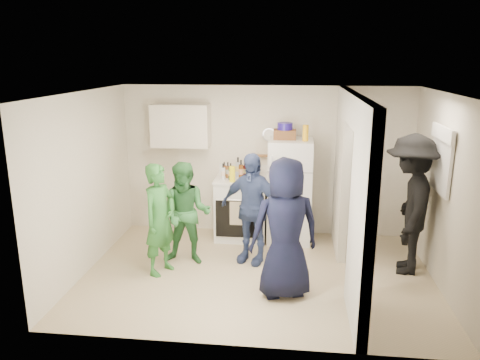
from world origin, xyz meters
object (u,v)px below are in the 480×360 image
(person_green_left, at_px, (160,219))
(person_navy, at_px, (285,229))
(wicker_basket, at_px, (285,134))
(person_denim, at_px, (251,208))
(person_green_center, at_px, (186,214))
(stove, at_px, (241,208))
(person_nook, at_px, (410,205))
(yellow_cup_stack_top, at_px, (306,133))
(fridge, at_px, (290,191))
(blue_bowl, at_px, (285,126))

(person_green_left, bearing_deg, person_navy, -81.03)
(wicker_basket, bearing_deg, person_denim, -114.98)
(wicker_basket, distance_m, person_green_center, 2.02)
(stove, height_order, wicker_basket, wicker_basket)
(wicker_basket, xyz_separation_m, person_nook, (1.75, -1.02, -0.78))
(stove, relative_size, person_denim, 0.62)
(person_green_center, distance_m, person_denim, 0.94)
(stove, height_order, person_denim, person_denim)
(yellow_cup_stack_top, relative_size, person_green_left, 0.16)
(person_denim, bearing_deg, stove, 125.24)
(fridge, xyz_separation_m, person_navy, (-0.03, -1.87, 0.05))
(fridge, xyz_separation_m, person_nook, (1.65, -0.97, 0.14))
(wicker_basket, relative_size, person_nook, 0.18)
(yellow_cup_stack_top, relative_size, person_denim, 0.15)
(stove, xyz_separation_m, person_navy, (0.76, -1.90, 0.38))
(fridge, relative_size, person_green_center, 1.11)
(yellow_cup_stack_top, distance_m, person_green_center, 2.21)
(yellow_cup_stack_top, relative_size, person_navy, 0.14)
(fridge, relative_size, wicker_basket, 4.80)
(person_denim, bearing_deg, wicker_basket, 85.26)
(person_nook, bearing_deg, person_green_center, -76.11)
(person_green_center, relative_size, person_navy, 0.85)
(person_denim, bearing_deg, yellow_cup_stack_top, 66.59)
(blue_bowl, xyz_separation_m, person_navy, (0.07, -1.92, -0.99))
(person_nook, bearing_deg, person_navy, -49.65)
(person_green_center, height_order, person_navy, person_navy)
(fridge, height_order, blue_bowl, blue_bowl)
(fridge, xyz_separation_m, wicker_basket, (-0.10, 0.05, 0.92))
(person_green_left, relative_size, person_nook, 0.80)
(person_green_center, height_order, person_nook, person_nook)
(stove, bearing_deg, person_green_center, -121.85)
(stove, xyz_separation_m, person_denim, (0.25, -0.93, 0.31))
(yellow_cup_stack_top, bearing_deg, person_green_left, -146.46)
(person_denim, bearing_deg, person_navy, -42.11)
(person_nook, bearing_deg, person_green_left, -70.35)
(blue_bowl, bearing_deg, person_green_center, -140.98)
(person_green_center, bearing_deg, fridge, 37.57)
(wicker_basket, bearing_deg, stove, -178.34)
(blue_bowl, relative_size, person_green_left, 0.15)
(stove, relative_size, blue_bowl, 4.25)
(yellow_cup_stack_top, bearing_deg, person_nook, -31.21)
(yellow_cup_stack_top, bearing_deg, person_denim, -133.65)
(stove, height_order, person_green_center, person_green_center)
(stove, bearing_deg, person_navy, -68.27)
(wicker_basket, bearing_deg, person_nook, -30.14)
(stove, bearing_deg, yellow_cup_stack_top, -7.33)
(blue_bowl, xyz_separation_m, person_nook, (1.75, -1.02, -0.91))
(blue_bowl, xyz_separation_m, yellow_cup_stack_top, (0.32, -0.15, -0.08))
(person_green_left, distance_m, person_denim, 1.32)
(wicker_basket, height_order, person_nook, person_nook)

